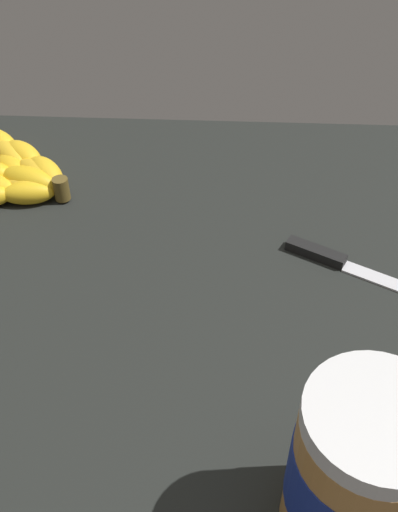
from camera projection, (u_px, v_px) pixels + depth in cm
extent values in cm
cube|color=black|center=(230.00, 305.00, 65.70)|extent=(82.74, 73.34, 4.18)
ellipsoid|color=gold|center=(45.00, 173.00, 77.76)|extent=(7.47, 7.79, 3.69)
ellipsoid|color=gold|center=(23.00, 156.00, 80.84)|extent=(7.84, 7.39, 3.69)
ellipsoid|color=gold|center=(38.00, 175.00, 77.60)|extent=(8.51, 7.72, 3.47)
ellipsoid|color=gold|center=(10.00, 157.00, 80.92)|extent=(8.24, 8.12, 3.47)
ellipsoid|color=gold|center=(37.00, 181.00, 76.87)|extent=(6.99, 5.63, 3.16)
ellipsoid|color=gold|center=(12.00, 169.00, 79.02)|extent=(6.83, 6.39, 3.16)
ellipsoid|color=yellow|center=(29.00, 181.00, 76.51)|extent=(8.88, 6.04, 3.66)
ellipsoid|color=gold|center=(30.00, 188.00, 76.02)|extent=(7.31, 3.71, 2.90)
ellipsoid|color=yellow|center=(31.00, 191.00, 75.56)|extent=(6.02, 3.06, 2.93)
ellipsoid|color=yellow|center=(28.00, 193.00, 75.16)|extent=(7.13, 3.91, 2.91)
cylinder|color=brown|center=(61.00, 189.00, 75.25)|extent=(2.00, 2.00, 3.00)
cylinder|color=#BF8442|center=(357.00, 480.00, 41.35)|extent=(9.65, 9.65, 13.42)
cylinder|color=navy|center=(359.00, 475.00, 40.90)|extent=(9.84, 9.84, 6.04)
cylinder|color=silver|center=(379.00, 420.00, 36.33)|extent=(9.62, 9.62, 1.54)
cube|color=silver|center=(388.00, 281.00, 65.05)|extent=(9.79, 6.36, 0.50)
cube|color=black|center=(316.00, 252.00, 68.11)|extent=(6.93, 4.71, 1.20)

